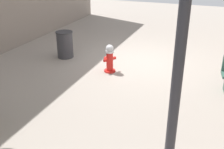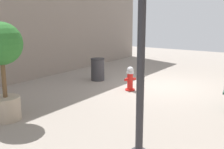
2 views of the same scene
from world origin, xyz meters
name	(u,v)px [view 1 (image 1 of 2)]	position (x,y,z in m)	size (l,w,h in m)	color
ground_plane	(139,61)	(0.00, 0.00, 0.00)	(23.40, 23.40, 0.00)	gray
fire_hydrant	(110,58)	(0.60, 1.15, 0.43)	(0.40, 0.41, 0.86)	red
street_lamp	(183,22)	(-1.89, 5.09, 2.59)	(0.36, 0.36, 4.21)	#2D2D33
trash_bin	(65,44)	(2.49, 0.54, 0.45)	(0.57, 0.57, 0.91)	#38383D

